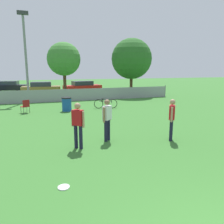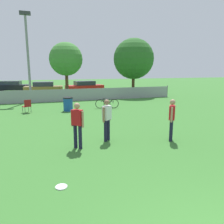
% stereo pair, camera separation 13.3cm
% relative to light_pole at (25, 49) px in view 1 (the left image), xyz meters
% --- Properties ---
extents(fence_backline, '(20.02, 0.07, 1.21)m').
position_rel_light_pole_xyz_m(fence_backline, '(3.42, -1.10, -3.99)').
color(fence_backline, gray).
rests_on(fence_backline, ground_plane).
extents(light_pole, '(0.90, 0.36, 7.60)m').
position_rel_light_pole_xyz_m(light_pole, '(0.00, 0.00, 0.00)').
color(light_pole, gray).
rests_on(light_pole, ground_plane).
extents(tree_near_pole, '(3.35, 3.35, 5.52)m').
position_rel_light_pole_xyz_m(tree_near_pole, '(3.50, 2.19, -0.71)').
color(tree_near_pole, '#4C331E').
rests_on(tree_near_pole, ground_plane).
extents(tree_far_right, '(4.35, 4.35, 6.11)m').
position_rel_light_pole_xyz_m(tree_far_right, '(10.63, 1.43, -0.61)').
color(tree_far_right, '#4C331E').
rests_on(tree_far_right, ground_plane).
extents(player_receiver_white, '(0.43, 0.41, 1.68)m').
position_rel_light_pole_xyz_m(player_receiver_white, '(3.27, -12.75, -3.57)').
color(player_receiver_white, '#191933').
rests_on(player_receiver_white, ground_plane).
extents(player_defender_red, '(0.43, 0.42, 1.68)m').
position_rel_light_pole_xyz_m(player_defender_red, '(2.02, -13.23, -3.57)').
color(player_defender_red, '#191933').
rests_on(player_defender_red, ground_plane).
extents(player_thrower_red, '(0.40, 0.45, 1.68)m').
position_rel_light_pole_xyz_m(player_thrower_red, '(5.74, -13.52, -3.57)').
color(player_thrower_red, '#191933').
rests_on(player_thrower_red, ground_plane).
extents(frisbee_disc, '(0.29, 0.29, 0.03)m').
position_rel_light_pole_xyz_m(frisbee_disc, '(1.17, -15.80, -4.53)').
color(frisbee_disc, white).
rests_on(frisbee_disc, ground_plane).
extents(folding_chair_sideline, '(0.60, 0.60, 0.88)m').
position_rel_light_pole_xyz_m(folding_chair_sideline, '(-0.06, -5.59, -4.05)').
color(folding_chair_sideline, '#333338').
rests_on(folding_chair_sideline, ground_plane).
extents(bicycle_sideline, '(1.69, 0.53, 0.73)m').
position_rel_light_pole_xyz_m(bicycle_sideline, '(5.45, -5.63, -4.19)').
color(bicycle_sideline, black).
rests_on(bicycle_sideline, ground_plane).
extents(trash_bin, '(0.67, 0.67, 0.95)m').
position_rel_light_pole_xyz_m(trash_bin, '(2.59, -5.75, -4.06)').
color(trash_bin, '#194C99').
rests_on(trash_bin, ground_plane).
extents(parked_car_dark, '(4.67, 2.44, 1.36)m').
position_rel_light_pole_xyz_m(parked_car_dark, '(-2.66, 10.01, -3.87)').
color(parked_car_dark, black).
rests_on(parked_car_dark, ground_plane).
extents(parked_car_tan, '(4.51, 2.17, 1.38)m').
position_rel_light_pole_xyz_m(parked_car_tan, '(1.25, 6.19, -3.87)').
color(parked_car_tan, black).
rests_on(parked_car_tan, ground_plane).
extents(parked_car_red, '(4.80, 2.41, 1.40)m').
position_rel_light_pole_xyz_m(parked_car_red, '(6.15, 6.22, -3.87)').
color(parked_car_red, black).
rests_on(parked_car_red, ground_plane).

